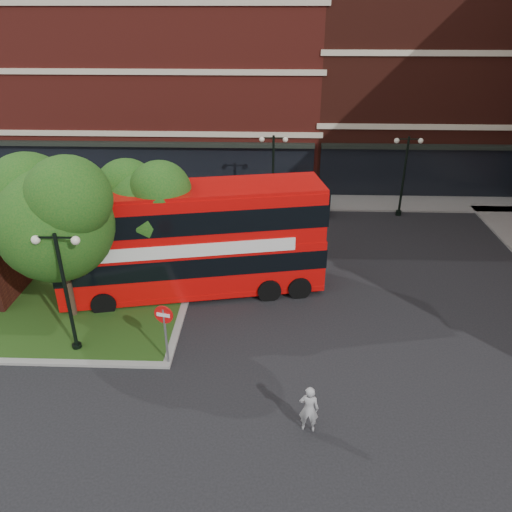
{
  "coord_description": "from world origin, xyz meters",
  "views": [
    {
      "loc": [
        2.0,
        -15.15,
        12.15
      ],
      "look_at": [
        1.3,
        4.59,
        2.0
      ],
      "focal_mm": 35.0,
      "sensor_mm": 36.0,
      "label": 1
    }
  ],
  "objects_px": {
    "bus": "(192,234)",
    "car_white": "(292,203)",
    "car_silver": "(238,202)",
    "woman": "(309,409)"
  },
  "relations": [
    {
      "from": "car_silver",
      "to": "car_white",
      "type": "xyz_separation_m",
      "value": [
        3.44,
        0.0,
        0.02
      ]
    },
    {
      "from": "bus",
      "to": "woman",
      "type": "height_order",
      "value": "bus"
    },
    {
      "from": "bus",
      "to": "woman",
      "type": "relative_size",
      "value": 7.04
    },
    {
      "from": "bus",
      "to": "car_white",
      "type": "relative_size",
      "value": 2.63
    },
    {
      "from": "woman",
      "to": "car_white",
      "type": "xyz_separation_m",
      "value": [
        0.02,
        18.0,
        -0.1
      ]
    },
    {
      "from": "bus",
      "to": "car_silver",
      "type": "bearing_deg",
      "value": 70.95
    },
    {
      "from": "bus",
      "to": "car_silver",
      "type": "distance_m",
      "value": 10.0
    },
    {
      "from": "car_silver",
      "to": "bus",
      "type": "bearing_deg",
      "value": 174.74
    },
    {
      "from": "bus",
      "to": "car_white",
      "type": "height_order",
      "value": "bus"
    },
    {
      "from": "bus",
      "to": "car_white",
      "type": "distance_m",
      "value": 11.01
    }
  ]
}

